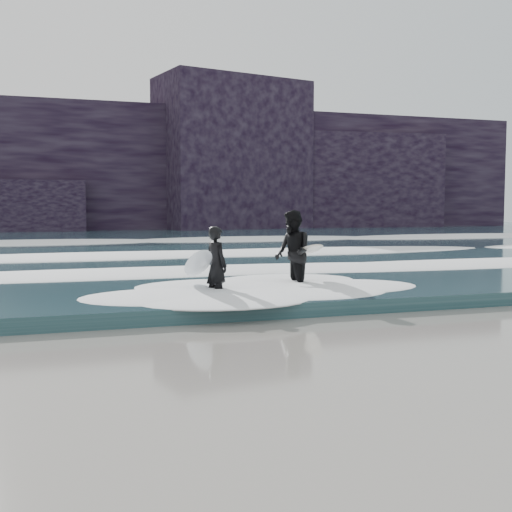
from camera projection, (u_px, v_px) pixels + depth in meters
name	position (u px, v px, depth m)	size (l,w,h in m)	color
ground	(465.00, 346.00, 9.71)	(120.00, 120.00, 0.00)	olive
sea	(152.00, 240.00, 37.13)	(90.00, 52.00, 0.30)	#214046
headland	(118.00, 171.00, 52.83)	(70.00, 9.00, 10.00)	black
foam_near	(267.00, 267.00, 18.19)	(60.00, 3.20, 0.20)	white
foam_mid	(207.00, 250.00, 24.81)	(60.00, 4.00, 0.24)	white
foam_far	(165.00, 238.00, 33.32)	(60.00, 4.80, 0.30)	white
surfer_left	(212.00, 265.00, 13.89)	(1.05, 1.97, 1.69)	black
surfer_right	(294.00, 253.00, 15.06)	(1.23, 1.97, 2.04)	black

